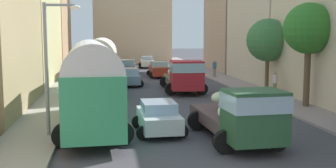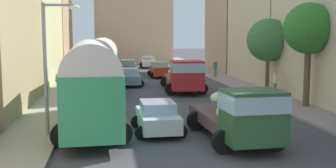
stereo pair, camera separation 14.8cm
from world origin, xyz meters
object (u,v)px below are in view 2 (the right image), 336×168
Objects in this scene: parked_bus_2 at (102,55)px; car_4 at (128,66)px; car_3 at (130,77)px; pedestrian_2 at (275,83)px; car_1 at (148,62)px; parked_bus_0 at (90,81)px; car_0 at (160,69)px; streetlamp_near at (50,58)px; cargo_truck_1 at (184,75)px; cargo_truck_0 at (240,114)px; car_2 at (158,117)px; parked_bus_1 at (100,63)px; pedestrian_0 at (215,68)px.

parked_bus_2 is 2.15× the size of car_4.
pedestrian_2 reaches higher than car_3.
parked_bus_2 reaches higher than car_1.
parked_bus_0 is 23.33m from car_0.
car_1 is 36.37m from streetlamp_near.
cargo_truck_1 is 6.17m from car_3.
cargo_truck_0 is 37.71m from car_1.
parked_bus_0 is 1.49× the size of cargo_truck_0.
streetlamp_near is at bearing 163.73° from cargo_truck_0.
streetlamp_near reaches higher than pedestrian_2.
car_2 is (-2.98, -35.28, -0.01)m from car_1.
cargo_truck_1 is at bearing -87.61° from car_0.
parked_bus_1 reaches higher than car_0.
car_4 is (-3.38, 16.09, -0.56)m from cargo_truck_1.
parked_bus_0 is 34.63m from car_1.
car_2 is at bearing -135.67° from pedestrian_2.
car_1 is at bearing 80.03° from parked_bus_0.
parked_bus_2 is at bearing 90.37° from parked_bus_1.
cargo_truck_0 reaches higher than car_1.
car_2 is (-3.48, -12.47, -0.57)m from cargo_truck_1.
cargo_truck_0 is 1.15× the size of streetlamp_near.
parked_bus_0 is 27.57m from car_4.
streetlamp_near is (-4.28, -17.47, 2.73)m from car_3.
car_4 is 0.66× the size of streetlamp_near.
pedestrian_2 is (9.65, -8.19, 0.28)m from car_3.
car_1 is at bearing 66.79° from car_4.
car_3 is (-0.33, 17.29, 0.02)m from car_2.
cargo_truck_0 is at bearing -84.51° from car_4.
cargo_truck_1 reaches higher than car_0.
car_0 is (5.83, -2.24, -1.33)m from parked_bus_2.
parked_bus_1 is 13.52m from streetlamp_near.
car_0 is at bearing 72.29° from streetlamp_near.
parked_bus_2 is at bearing 158.50° from pedestrian_0.
parked_bus_2 is at bearing 89.54° from parked_bus_0.
pedestrian_0 is (4.79, 9.10, -0.28)m from cargo_truck_1.
cargo_truck_0 is 1.81× the size of car_2.
parked_bus_0 is 5.44× the size of pedestrian_2.
parked_bus_1 is at bearing 173.69° from cargo_truck_1.
parked_bus_0 is at bearing -99.46° from car_3.
parked_bus_2 is at bearing 96.20° from car_2.
streetlamp_near is (-7.59, -35.46, 2.74)m from car_1.
car_0 is 1.14× the size of car_2.
car_1 is at bearing 79.57° from car_3.
car_3 is 2.23× the size of pedestrian_0.
parked_bus_2 is 6.38m from car_0.
car_0 is at bearing -59.04° from car_4.
car_1 is at bearing 90.17° from car_0.
cargo_truck_0 is at bearing -91.57° from cargo_truck_1.
parked_bus_0 reaches higher than pedestrian_2.
car_0 is (-0.06, 26.12, -0.44)m from cargo_truck_0.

